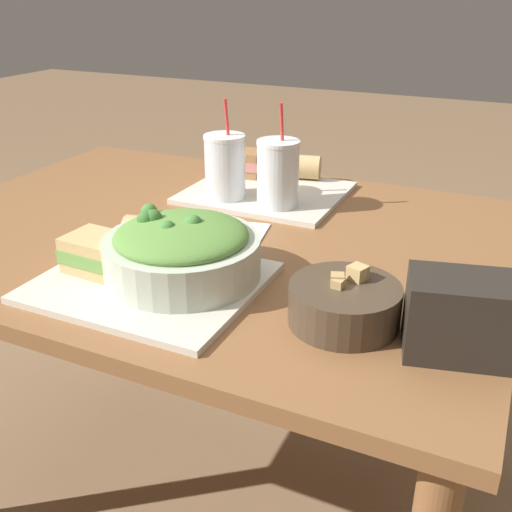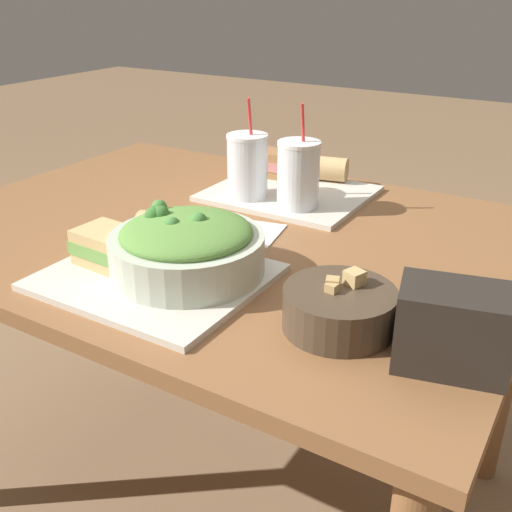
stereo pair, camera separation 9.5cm
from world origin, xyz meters
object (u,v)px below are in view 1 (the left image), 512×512
Objects in this scene: drink_cup_red at (278,175)px; baguette_near at (167,234)px; salad_bowl at (182,249)px; chip_bag at (461,317)px; baguette_far at (293,166)px; napkin_folded at (221,232)px; drink_cup_dark at (225,168)px; sandwich_near at (99,254)px; sandwich_far at (241,162)px; soup_bowl at (345,303)px.

baguette_near is at bearing -107.03° from drink_cup_red.
salad_bowl is 1.62× the size of chip_bag.
baguette_near is 0.56m from chip_bag.
chip_bag reaches higher than baguette_near.
baguette_far is (-0.04, 0.60, -0.02)m from salad_bowl.
drink_cup_red is 0.61m from chip_bag.
drink_cup_dark is at bearing 114.61° from napkin_folded.
baguette_near is 0.85× the size of napkin_folded.
drink_cup_red reaches higher than drink_cup_dark.
drink_cup_dark reaches higher than sandwich_near.
sandwich_near reaches higher than baguette_far.
sandwich_near is 0.61× the size of napkin_folded.
chip_bag is (0.63, -0.59, 0.01)m from sandwich_far.
salad_bowl reaches higher than sandwich_near.
sandwich_near is at bearing -92.05° from sandwich_far.
sandwich_far reaches higher than napkin_folded.
sandwich_far is at bearing 135.26° from drink_cup_red.
drink_cup_dark is at bearing 107.35° from salad_bowl.
drink_cup_dark is at bearing 90.94° from sandwich_near.
drink_cup_dark is (-0.09, -0.21, 0.04)m from baguette_far.
sandwich_near is at bearing 168.40° from chip_bag.
sandwich_far is 0.37m from napkin_folded.
soup_bowl is 0.41m from napkin_folded.
drink_cup_red is 1.15× the size of napkin_folded.
soup_bowl is 0.17m from chip_bag.
sandwich_far is 0.14m from baguette_far.
baguette_near and baguette_far have the same top height.
sandwich_near is 0.81× the size of baguette_far.
baguette_near is at bearing 155.06° from chip_bag.
salad_bowl is at bearing -78.18° from sandwich_far.
drink_cup_red reaches higher than chip_bag.
sandwich_far is (-0.08, 0.48, 0.00)m from baguette_near.
drink_cup_dark is at bearing 135.61° from soup_bowl.
drink_cup_red is (-0.28, 0.41, 0.05)m from soup_bowl.
drink_cup_red is at bearing 123.62° from chip_bag.
chip_bag is (0.17, -0.01, 0.02)m from soup_bowl.
baguette_near is (-0.38, 0.10, 0.01)m from soup_bowl.
baguette_far is 0.21m from drink_cup_red.
napkin_folded is at bearing 73.19° from sandwich_near.
chip_bag is at bearing -48.00° from sandwich_far.
soup_bowl is 1.12× the size of baguette_far.
drink_cup_red reaches higher than sandwich_near.
chip_bag is at bearing -25.89° from napkin_folded.
drink_cup_dark is (0.05, -0.18, 0.04)m from sandwich_far.
soup_bowl is 0.69m from baguette_far.
salad_bowl is at bearing -72.65° from drink_cup_dark.
napkin_folded is at bearing 166.42° from baguette_far.
sandwich_far is at bearing 128.34° from soup_bowl.
chip_bag is (0.46, -0.02, -0.00)m from salad_bowl.
drink_cup_red is (0.15, 0.44, 0.04)m from sandwich_near.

